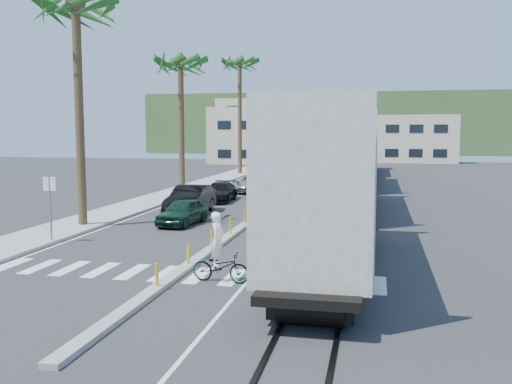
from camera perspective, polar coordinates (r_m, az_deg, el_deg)
ground at (r=21.76m, az=-5.91°, el=-6.91°), size 140.00×140.00×0.00m
sidewalk at (r=47.84m, az=-6.42°, el=0.42°), size 3.00×90.00×0.15m
rails at (r=48.42m, az=10.09°, el=0.38°), size 1.56×100.00×0.06m
median at (r=40.93m, az=2.69°, el=-0.53°), size 0.45×60.00×0.85m
crosswalk at (r=19.92m, az=-7.70°, el=-8.16°), size 14.00×2.20×0.01m
lane_markings at (r=46.24m, az=1.07°, el=0.17°), size 9.42×90.00×0.01m
freight_train at (r=40.62m, az=9.80°, el=3.33°), size 3.00×60.94×5.85m
palm_trees at (r=45.65m, az=-7.03°, el=13.63°), size 3.50×37.20×13.75m
street_sign at (r=26.29m, az=-19.90°, el=-0.60°), size 0.60×0.08×3.00m
buildings at (r=92.71m, az=3.97°, el=5.94°), size 38.00×27.00×10.00m
hillside at (r=120.33m, az=8.93°, el=6.75°), size 80.00×20.00×12.00m
car_lead at (r=29.94m, az=-7.33°, el=-1.97°), size 2.40×4.29×1.35m
car_second at (r=33.52m, az=-6.58°, el=-0.79°), size 1.88×5.13×1.68m
car_third at (r=39.27m, az=-3.65°, el=0.01°), size 2.25×4.68×1.31m
car_rear at (r=45.04m, az=-0.16°, el=0.94°), size 2.75×5.43×1.47m
cyclist at (r=18.68m, az=-3.61°, el=-6.78°), size 1.00×2.03×2.30m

